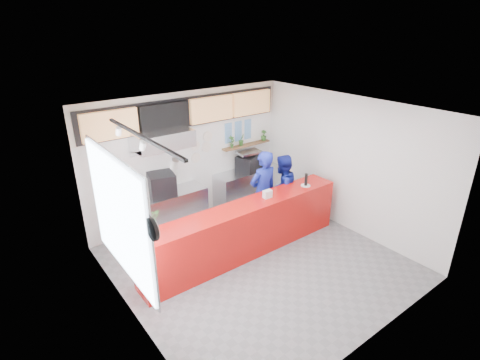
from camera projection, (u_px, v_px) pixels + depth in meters
floor at (257, 262)px, 7.38m from camera, size 5.00×5.00×0.00m
ceiling at (261, 111)px, 6.20m from camera, size 5.00×5.00×0.00m
wall_back at (189, 157)px, 8.62m from camera, size 5.00×0.00×5.00m
wall_left at (126, 238)px, 5.40m from camera, size 0.00×5.00×5.00m
wall_right at (346, 164)px, 8.18m from camera, size 0.00×5.00×5.00m
service_counter at (245, 230)px, 7.46m from camera, size 4.50×0.60×1.10m
cream_band at (187, 109)px, 8.18m from camera, size 5.00×0.02×0.80m
prep_bench at (168, 212)px, 8.37m from camera, size 1.80×0.60×0.90m
panini_oven at (162, 184)px, 8.05m from camera, size 0.65×0.65×0.49m
extraction_hood at (162, 139)px, 7.66m from camera, size 1.20×0.70×0.35m
hood_lip at (163, 149)px, 7.74m from camera, size 1.20×0.69×0.31m
right_bench at (248, 186)px, 9.65m from camera, size 1.80×0.60×0.90m
espresso_machine at (249, 163)px, 9.41m from camera, size 0.73×0.62×0.40m
espresso_tray at (249, 152)px, 9.30m from camera, size 0.63×0.47×0.05m
herb_shelf at (246, 145)px, 9.44m from camera, size 1.40×0.18×0.04m
menu_board_far_left at (110, 125)px, 7.15m from camera, size 1.10×0.10×0.55m
menu_board_mid_left at (165, 116)px, 7.79m from camera, size 1.10×0.10×0.55m
menu_board_mid_right at (212, 109)px, 8.44m from camera, size 1.10×0.10×0.55m
menu_board_far_right at (251, 103)px, 9.09m from camera, size 1.10×0.10×0.55m
soffit at (188, 112)px, 8.18m from camera, size 4.80×0.04×0.65m
window_pane at (119, 217)px, 5.56m from camera, size 0.04×2.20×1.90m
window_frame at (120, 217)px, 5.57m from camera, size 0.03×2.30×2.00m
wall_clock_rim at (152, 229)px, 4.55m from camera, size 0.05×0.30×0.30m
wall_clock_face at (155, 228)px, 4.56m from camera, size 0.02×0.26×0.26m
track_rail at (142, 137)px, 5.06m from camera, size 0.05×2.40×0.04m
dec_plate_a at (195, 145)px, 8.59m from camera, size 0.24×0.03×0.24m
dec_plate_b at (206, 147)px, 8.79m from camera, size 0.24×0.03×0.24m
dec_plate_c at (196, 158)px, 8.70m from camera, size 0.24×0.03×0.24m
dec_plate_d at (208, 137)px, 8.72m from camera, size 0.24×0.03×0.24m
photo_frame_a at (228, 128)px, 9.02m from camera, size 0.20×0.02×0.25m
photo_frame_b at (238, 126)px, 9.19m from camera, size 0.20×0.02×0.25m
photo_frame_c at (248, 124)px, 9.36m from camera, size 0.20×0.02×0.25m
photo_frame_d at (228, 138)px, 9.12m from camera, size 0.20×0.02×0.25m
photo_frame_e at (238, 136)px, 9.29m from camera, size 0.20×0.02×0.25m
photo_frame_f at (248, 134)px, 9.46m from camera, size 0.20×0.02×0.25m
staff_center at (263, 192)px, 8.14m from camera, size 0.70×0.47×1.89m
staff_right at (282, 190)px, 8.51m from camera, size 0.92×0.77×1.67m
herb_a at (232, 142)px, 9.11m from camera, size 0.17×0.12×0.30m
herb_b at (241, 140)px, 9.29m from camera, size 0.20×0.18×0.29m
herb_d at (264, 135)px, 9.70m from camera, size 0.19×0.18×0.27m
glass_vase at (152, 233)px, 6.04m from camera, size 0.21×0.21×0.25m
basil_vase at (150, 219)px, 5.93m from camera, size 0.32×0.28×0.34m
napkin_holder at (268, 194)px, 7.52m from camera, size 0.18×0.12×0.16m
white_plate at (306, 186)px, 8.08m from camera, size 0.25×0.25×0.02m
pepper_mill at (306, 180)px, 8.03m from camera, size 0.08×0.08×0.26m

